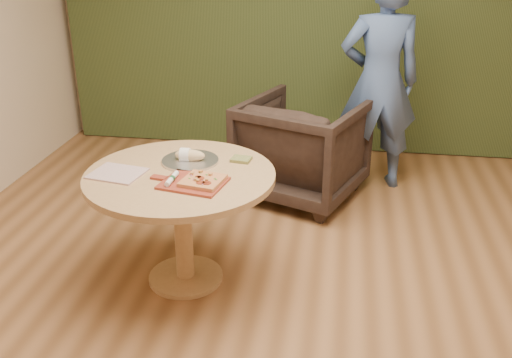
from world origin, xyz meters
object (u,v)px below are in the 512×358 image
at_px(pedestal_table, 181,194).
at_px(armchair, 303,144).
at_px(person_standing, 379,82).
at_px(pizza_paddle, 192,183).
at_px(flatbread_pizza, 203,180).
at_px(cutlery_roll, 172,179).
at_px(serving_tray, 190,161).
at_px(bread_roll, 189,155).

relative_size(pedestal_table, armchair, 1.24).
relative_size(armchair, person_standing, 0.50).
xyz_separation_m(pizza_paddle, flatbread_pizza, (0.06, 0.00, 0.02)).
height_order(flatbread_pizza, armchair, armchair).
relative_size(cutlery_roll, serving_tray, 0.56).
distance_m(bread_roll, armchair, 1.39).
xyz_separation_m(flatbread_pizza, cutlery_roll, (-0.18, -0.01, 0.00)).
relative_size(pizza_paddle, person_standing, 0.25).
bearing_deg(pedestal_table, flatbread_pizza, -39.01).
bearing_deg(bread_roll, armchair, 62.28).
xyz_separation_m(flatbread_pizza, person_standing, (1.05, 1.85, 0.14)).
relative_size(pizza_paddle, serving_tray, 1.32).
xyz_separation_m(flatbread_pizza, armchair, (0.46, 1.52, -0.32)).
height_order(bread_roll, armchair, armchair).
bearing_deg(bread_roll, pedestal_table, -92.16).
xyz_separation_m(serving_tray, bread_roll, (-0.01, 0.00, 0.04)).
relative_size(pedestal_table, bread_roll, 5.94).
height_order(pedestal_table, armchair, armchair).
xyz_separation_m(pizza_paddle, person_standing, (1.12, 1.85, 0.16)).
distance_m(flatbread_pizza, serving_tray, 0.36).
distance_m(serving_tray, person_standing, 1.95).
bearing_deg(armchair, pedestal_table, 86.84).
relative_size(flatbread_pizza, cutlery_roll, 1.30).
relative_size(cutlery_roll, bread_roll, 1.03).
xyz_separation_m(pedestal_table, serving_tray, (0.02, 0.18, 0.15)).
relative_size(flatbread_pizza, bread_roll, 1.34).
distance_m(pedestal_table, cutlery_roll, 0.23).
xyz_separation_m(flatbread_pizza, bread_roll, (-0.17, 0.33, 0.02)).
distance_m(flatbread_pizza, armchair, 1.62).
relative_size(pizza_paddle, bread_roll, 2.43).
bearing_deg(armchair, cutlery_roll, 88.90).
relative_size(bread_roll, armchair, 0.21).
bearing_deg(person_standing, cutlery_roll, 46.36).
height_order(cutlery_roll, bread_roll, bread_roll).
height_order(pizza_paddle, armchair, armchair).
distance_m(pizza_paddle, cutlery_roll, 0.12).
xyz_separation_m(cutlery_roll, person_standing, (1.23, 1.86, 0.14)).
distance_m(flatbread_pizza, cutlery_roll, 0.18).
bearing_deg(pizza_paddle, serving_tray, 117.57).
relative_size(pedestal_table, person_standing, 0.62).
xyz_separation_m(bread_roll, armchair, (0.63, 1.20, -0.33)).
bearing_deg(cutlery_roll, flatbread_pizza, 5.06).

